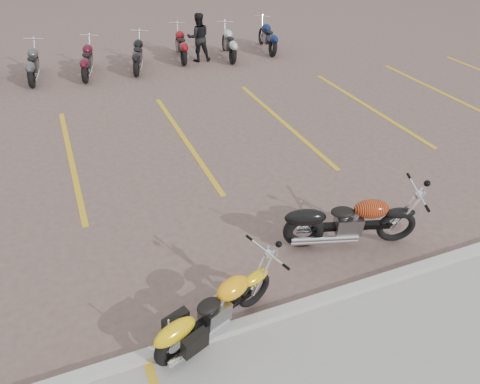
# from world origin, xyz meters

# --- Properties ---
(ground) EXTENTS (100.00, 100.00, 0.00)m
(ground) POSITION_xyz_m (0.00, 0.00, 0.00)
(ground) COLOR brown
(ground) RESTS_ON ground
(curb) EXTENTS (60.00, 0.18, 0.12)m
(curb) POSITION_xyz_m (0.00, -2.00, 0.06)
(curb) COLOR #ADAAA3
(curb) RESTS_ON ground
(parking_stripes) EXTENTS (38.00, 5.50, 0.01)m
(parking_stripes) POSITION_xyz_m (0.00, 4.00, 0.00)
(parking_stripes) COLOR gold
(parking_stripes) RESTS_ON ground
(yellow_cruiser) EXTENTS (1.95, 0.85, 0.84)m
(yellow_cruiser) POSITION_xyz_m (-1.34, -1.91, 0.42)
(yellow_cruiser) COLOR black
(yellow_cruiser) RESTS_ON ground
(flame_cruiser) EXTENTS (2.23, 0.84, 0.95)m
(flame_cruiser) POSITION_xyz_m (1.42, -0.93, 0.47)
(flame_cruiser) COLOR black
(flame_cruiser) RESTS_ON ground
(person_b) EXTENTS (0.89, 0.74, 1.65)m
(person_b) POSITION_xyz_m (2.28, 9.78, 0.82)
(person_b) COLOR black
(person_b) RESTS_ON ground
(bg_bike_row) EXTENTS (15.87, 2.09, 1.10)m
(bg_bike_row) POSITION_xyz_m (-2.42, 9.95, 0.55)
(bg_bike_row) COLOR black
(bg_bike_row) RESTS_ON ground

